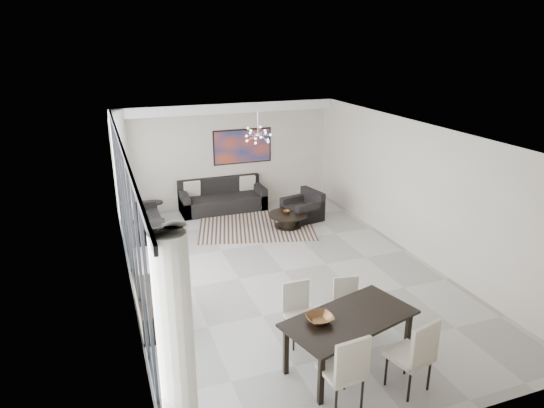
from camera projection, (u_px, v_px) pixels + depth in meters
name	position (u px, v px, depth m)	size (l,w,h in m)	color
room_shell	(306.00, 202.00, 9.62)	(6.00, 9.00, 2.90)	#A8A39B
window_wall	(134.00, 222.00, 8.54)	(0.37, 8.95, 2.90)	silver
soffit	(226.00, 108.00, 12.85)	(5.98, 0.40, 0.26)	white
painting	(243.00, 146.00, 13.53)	(1.68, 0.04, 0.98)	#C3411B
chandelier	(258.00, 135.00, 11.49)	(0.66, 0.66, 0.71)	silver
rug	(256.00, 225.00, 12.34)	(2.86, 2.20, 0.01)	black
coffee_table	(288.00, 219.00, 12.21)	(0.99, 0.99, 0.35)	black
bowl_coffee	(286.00, 212.00, 12.21)	(0.21, 0.21, 0.06)	brown
sofa_main	(222.00, 200.00, 13.39)	(2.32, 0.95, 0.84)	black
loveseat	(140.00, 223.00, 11.74)	(0.90, 1.60, 0.80)	black
armchair	(303.00, 210.00, 12.73)	(1.01, 1.05, 0.75)	black
side_table	(156.00, 208.00, 12.59)	(0.37, 0.37, 0.51)	black
tv_console	(151.00, 307.00, 8.18)	(0.43, 1.54, 0.48)	black
television	(159.00, 278.00, 8.04)	(1.03, 0.13, 0.59)	gray
dining_table	(350.00, 322.00, 6.89)	(2.11, 1.44, 0.80)	black
dining_chair_sw	(347.00, 367.00, 6.08)	(0.55, 0.55, 1.10)	#BFB29F
dining_chair_se	(417.00, 352.00, 6.37)	(0.62, 0.62, 1.11)	#BFB29F
dining_chair_nw	(298.00, 308.00, 7.56)	(0.45, 0.45, 0.97)	#BFB29F
dining_chair_ne	(347.00, 301.00, 7.85)	(0.48, 0.48, 0.90)	#BFB29F
bowl_dining	(320.00, 319.00, 6.74)	(0.37, 0.37, 0.09)	brown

